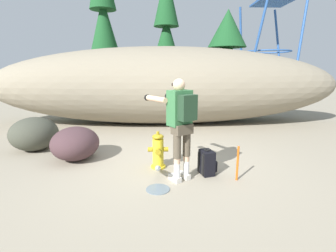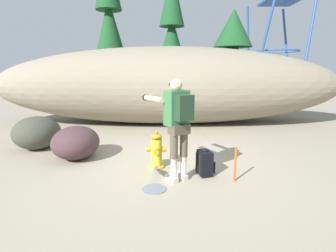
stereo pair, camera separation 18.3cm
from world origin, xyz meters
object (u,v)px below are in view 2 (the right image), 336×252
at_px(utility_worker, 178,118).
at_px(spare_backpack, 206,163).
at_px(boulder_large, 38,133).
at_px(fire_hydrant, 157,151).
at_px(boulder_mid, 77,142).
at_px(survey_stake, 236,164).

height_order(utility_worker, spare_backpack, utility_worker).
xyz_separation_m(utility_worker, boulder_large, (-3.24, 1.72, -0.69)).
bearing_deg(boulder_large, utility_worker, -28.03).
height_order(fire_hydrant, utility_worker, utility_worker).
relative_size(boulder_mid, survey_stake, 1.81).
xyz_separation_m(spare_backpack, survey_stake, (0.46, -0.27, 0.08)).
bearing_deg(fire_hydrant, boulder_mid, 162.75).
height_order(fire_hydrant, survey_stake, fire_hydrant).
xyz_separation_m(spare_backpack, boulder_large, (-3.75, 1.52, 0.17)).
height_order(boulder_large, boulder_mid, boulder_large).
distance_m(boulder_mid, survey_stake, 3.27).
xyz_separation_m(fire_hydrant, survey_stake, (1.34, -0.61, -0.03)).
bearing_deg(fire_hydrant, utility_worker, -56.14).
bearing_deg(survey_stake, boulder_large, 156.95).
bearing_deg(fire_hydrant, boulder_large, 157.59).
bearing_deg(boulder_mid, spare_backpack, -18.54).
relative_size(utility_worker, spare_backpack, 3.62).
bearing_deg(boulder_mid, utility_worker, -27.19).
relative_size(spare_backpack, survey_stake, 0.78).
relative_size(fire_hydrant, spare_backpack, 1.52).
height_order(boulder_large, survey_stake, boulder_large).
height_order(fire_hydrant, boulder_large, boulder_large).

